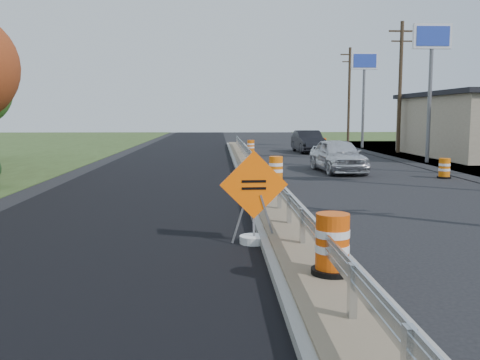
{
  "coord_description": "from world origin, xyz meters",
  "views": [
    {
      "loc": [
        -1.71,
        -14.5,
        2.81
      ],
      "look_at": [
        -1.12,
        -0.64,
        1.1
      ],
      "focal_mm": 40.0,
      "sensor_mm": 36.0,
      "label": 1
    }
  ],
  "objects_px": {
    "barrel_median_mid": "(276,169)",
    "barrel_median_far": "(251,147)",
    "barrel_shoulder_far": "(323,143)",
    "barrel_median_near": "(332,245)",
    "barrel_shoulder_near": "(444,169)",
    "car_dark_mid": "(308,142)",
    "car_silver": "(338,155)",
    "caution_sign": "(254,220)"
  },
  "relations": [
    {
      "from": "barrel_median_mid",
      "to": "barrel_median_far",
      "type": "xyz_separation_m",
      "value": [
        0.0,
        15.43,
        -0.05
      ]
    },
    {
      "from": "barrel_shoulder_far",
      "to": "barrel_median_near",
      "type": "bearing_deg",
      "value": -101.06
    },
    {
      "from": "barrel_shoulder_near",
      "to": "barrel_shoulder_far",
      "type": "height_order",
      "value": "barrel_shoulder_near"
    },
    {
      "from": "barrel_median_mid",
      "to": "barrel_shoulder_far",
      "type": "distance_m",
      "value": 24.88
    },
    {
      "from": "barrel_shoulder_far",
      "to": "car_dark_mid",
      "type": "height_order",
      "value": "car_dark_mid"
    },
    {
      "from": "barrel_median_mid",
      "to": "car_silver",
      "type": "height_order",
      "value": "car_silver"
    },
    {
      "from": "barrel_median_near",
      "to": "barrel_shoulder_near",
      "type": "bearing_deg",
      "value": 60.9
    },
    {
      "from": "barrel_median_mid",
      "to": "car_dark_mid",
      "type": "bearing_deg",
      "value": 76.66
    },
    {
      "from": "barrel_median_near",
      "to": "barrel_median_mid",
      "type": "xyz_separation_m",
      "value": [
        0.41,
        12.07,
        -0.01
      ]
    },
    {
      "from": "caution_sign",
      "to": "barrel_shoulder_near",
      "type": "xyz_separation_m",
      "value": [
        9.24,
        11.67,
        -0.09
      ]
    },
    {
      "from": "barrel_shoulder_far",
      "to": "barrel_median_far",
      "type": "bearing_deg",
      "value": -127.84
    },
    {
      "from": "barrel_shoulder_near",
      "to": "barrel_median_mid",
      "type": "bearing_deg",
      "value": -161.38
    },
    {
      "from": "caution_sign",
      "to": "barrel_median_far",
      "type": "relative_size",
      "value": 2.35
    },
    {
      "from": "barrel_median_far",
      "to": "barrel_shoulder_near",
      "type": "relative_size",
      "value": 0.98
    },
    {
      "from": "caution_sign",
      "to": "barrel_median_near",
      "type": "bearing_deg",
      "value": -73.05
    },
    {
      "from": "car_silver",
      "to": "barrel_median_far",
      "type": "bearing_deg",
      "value": 105.39
    },
    {
      "from": "barrel_median_near",
      "to": "barrel_shoulder_near",
      "type": "xyz_separation_m",
      "value": [
        8.17,
        14.69,
        -0.28
      ]
    },
    {
      "from": "barrel_median_far",
      "to": "car_dark_mid",
      "type": "bearing_deg",
      "value": 37.21
    },
    {
      "from": "caution_sign",
      "to": "barrel_median_mid",
      "type": "height_order",
      "value": "caution_sign"
    },
    {
      "from": "barrel_median_far",
      "to": "car_silver",
      "type": "xyz_separation_m",
      "value": [
        3.62,
        -10.12,
        0.17
      ]
    },
    {
      "from": "caution_sign",
      "to": "car_silver",
      "type": "relative_size",
      "value": 0.42
    },
    {
      "from": "caution_sign",
      "to": "car_dark_mid",
      "type": "bearing_deg",
      "value": 75.48
    },
    {
      "from": "car_silver",
      "to": "car_dark_mid",
      "type": "height_order",
      "value": "car_silver"
    },
    {
      "from": "barrel_median_far",
      "to": "car_silver",
      "type": "bearing_deg",
      "value": -70.3
    },
    {
      "from": "barrel_median_far",
      "to": "barrel_median_near",
      "type": "bearing_deg",
      "value": -90.85
    },
    {
      "from": "car_silver",
      "to": "barrel_median_near",
      "type": "bearing_deg",
      "value": -107.36
    },
    {
      "from": "car_silver",
      "to": "car_dark_mid",
      "type": "xyz_separation_m",
      "value": [
        0.84,
        13.5,
        -0.01
      ]
    },
    {
      "from": "caution_sign",
      "to": "barrel_shoulder_far",
      "type": "relative_size",
      "value": 2.41
    },
    {
      "from": "barrel_median_near",
      "to": "car_dark_mid",
      "type": "relative_size",
      "value": 0.2
    },
    {
      "from": "barrel_shoulder_near",
      "to": "car_dark_mid",
      "type": "xyz_separation_m",
      "value": [
        -3.3,
        16.2,
        0.39
      ]
    },
    {
      "from": "barrel_median_near",
      "to": "barrel_median_far",
      "type": "xyz_separation_m",
      "value": [
        0.41,
        27.5,
        -0.06
      ]
    },
    {
      "from": "barrel_shoulder_near",
      "to": "car_dark_mid",
      "type": "height_order",
      "value": "car_dark_mid"
    },
    {
      "from": "caution_sign",
      "to": "barrel_shoulder_far",
      "type": "xyz_separation_m",
      "value": [
        8.11,
        33.03,
        -0.11
      ]
    },
    {
      "from": "caution_sign",
      "to": "barrel_median_mid",
      "type": "distance_m",
      "value": 9.18
    },
    {
      "from": "barrel_median_mid",
      "to": "car_silver",
      "type": "xyz_separation_m",
      "value": [
        3.62,
        5.31,
        0.12
      ]
    },
    {
      "from": "barrel_median_far",
      "to": "barrel_shoulder_far",
      "type": "bearing_deg",
      "value": 52.16
    },
    {
      "from": "barrel_median_near",
      "to": "barrel_shoulder_far",
      "type": "bearing_deg",
      "value": 78.94
    },
    {
      "from": "car_silver",
      "to": "barrel_median_mid",
      "type": "bearing_deg",
      "value": -128.59
    },
    {
      "from": "caution_sign",
      "to": "barrel_median_near",
      "type": "xyz_separation_m",
      "value": [
        1.07,
        -3.02,
        0.19
      ]
    },
    {
      "from": "barrel_median_near",
      "to": "barrel_median_far",
      "type": "relative_size",
      "value": 1.15
    },
    {
      "from": "car_silver",
      "to": "barrel_shoulder_far",
      "type": "bearing_deg",
      "value": 76.51
    },
    {
      "from": "caution_sign",
      "to": "barrel_shoulder_near",
      "type": "distance_m",
      "value": 14.89
    }
  ]
}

